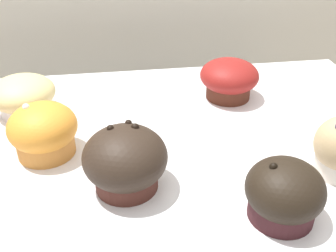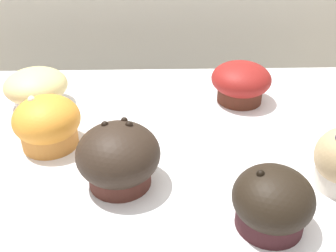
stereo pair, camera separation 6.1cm
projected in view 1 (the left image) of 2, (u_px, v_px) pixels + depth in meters
The scene contains 6 objects.
wall_back at pixel (120, 45), 1.16m from camera, with size 3.20×0.10×1.80m, color beige.
muffin_front_center at pixel (229, 79), 0.77m from camera, with size 0.12×0.12×0.08m.
muffin_back_left at pixel (43, 131), 0.61m from camera, with size 0.11×0.11×0.09m.
muffin_back_right at pixel (284, 193), 0.49m from camera, with size 0.10×0.10×0.08m.
muffin_front_left at pixel (23, 95), 0.72m from camera, with size 0.12×0.12×0.07m.
muffin_back_center at pixel (125, 161), 0.54m from camera, with size 0.12×0.12×0.10m.
Camera 1 is at (-0.02, -0.52, 1.31)m, focal length 42.00 mm.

